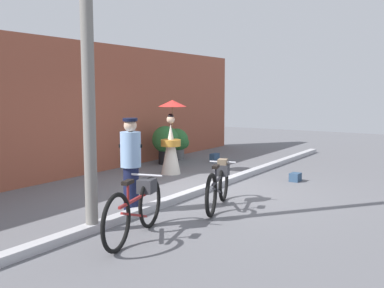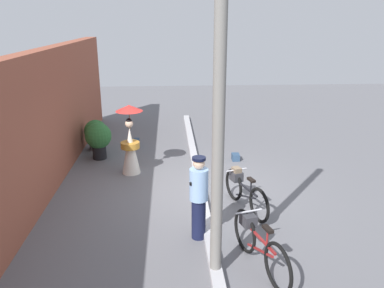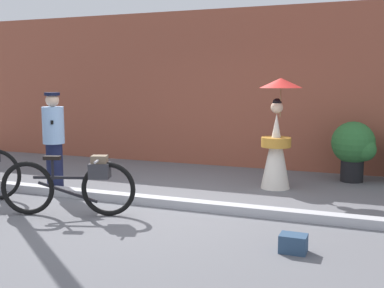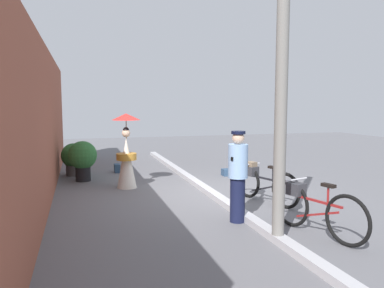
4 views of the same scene
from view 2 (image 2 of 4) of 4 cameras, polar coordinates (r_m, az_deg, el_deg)
name	(u,v)px [view 2 (image 2 of 4)]	position (r m, az deg, el deg)	size (l,w,h in m)	color
ground_plane	(200,191)	(9.19, 1.19, -6.95)	(30.00, 30.00, 0.00)	slate
building_wall	(37,128)	(9.08, -21.99, 2.24)	(14.00, 0.40, 3.23)	brown
sidewalk_curb	(200,189)	(9.17, 1.19, -6.61)	(14.00, 0.20, 0.12)	#B2B2B7
bicycle_near_officer	(244,190)	(8.30, 7.70, -6.79)	(1.73, 0.68, 0.81)	black
bicycle_far_side	(258,243)	(6.52, 9.80, -14.27)	(1.81, 0.63, 0.86)	black
person_officer	(199,196)	(7.00, 1.00, -7.73)	(0.34, 0.34, 1.59)	#141938
person_with_parasol	(130,142)	(10.07, -9.14, 0.36)	(0.69, 0.69, 1.82)	silver
potted_plant_by_door	(99,138)	(11.39, -13.60, 0.92)	(0.77, 0.75, 1.07)	black
potted_plant_small	(96,133)	(12.31, -13.99, 1.61)	(0.72, 0.70, 0.93)	#59595B
backpack_on_pavement	(236,157)	(11.15, 6.50, -1.91)	(0.28, 0.21, 0.19)	navy
backpack_spare	(137,143)	(12.37, -8.18, 0.20)	(0.32, 0.16, 0.25)	navy
utility_pole	(218,130)	(5.44, 3.93, 2.15)	(0.18, 0.18, 4.80)	slate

